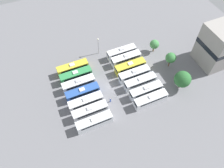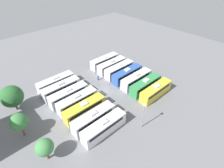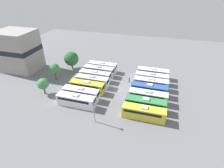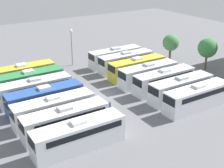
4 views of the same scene
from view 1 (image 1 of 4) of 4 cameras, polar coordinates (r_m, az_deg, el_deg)
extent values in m
plane|color=slate|center=(70.20, -0.66, -0.56)|extent=(118.56, 118.56, 0.00)
cube|color=gold|center=(73.89, -10.19, 4.10)|extent=(2.60, 10.38, 3.17)
cube|color=black|center=(73.24, -10.10, 4.61)|extent=(2.64, 8.82, 0.70)
cube|color=black|center=(72.93, -14.14, 3.23)|extent=(2.29, 0.08, 1.11)
cube|color=white|center=(72.57, -10.39, 4.99)|extent=(1.20, 1.60, 0.35)
cube|color=#338C4C|center=(71.69, -9.38, 2.17)|extent=(2.60, 10.38, 3.17)
cube|color=black|center=(71.03, -9.28, 2.67)|extent=(2.64, 8.82, 0.70)
cube|color=black|center=(70.70, -13.43, 1.25)|extent=(2.29, 0.08, 1.11)
cube|color=white|center=(70.33, -9.57, 3.05)|extent=(1.20, 1.60, 0.35)
cube|color=silver|center=(69.51, -8.69, -0.02)|extent=(2.60, 10.38, 3.17)
cube|color=black|center=(68.83, -8.57, 0.48)|extent=(2.64, 8.82, 0.70)
cube|color=black|center=(68.51, -12.86, -0.99)|extent=(2.29, 0.08, 1.11)
cube|color=#B2B2B7|center=(68.11, -8.87, 0.85)|extent=(1.20, 1.60, 0.35)
cube|color=#2D56A8|center=(67.45, -7.68, -2.27)|extent=(2.60, 10.38, 3.17)
cube|color=black|center=(66.75, -7.56, -1.78)|extent=(2.64, 8.82, 0.70)
cube|color=black|center=(66.42, -11.97, -3.32)|extent=(2.29, 0.08, 1.11)
cube|color=white|center=(66.01, -7.85, -1.43)|extent=(1.20, 1.60, 0.35)
cube|color=white|center=(65.52, -6.84, -4.73)|extent=(2.60, 10.38, 3.17)
cube|color=black|center=(64.80, -6.70, -4.24)|extent=(2.64, 8.82, 0.70)
cube|color=black|center=(64.48, -11.26, -5.84)|extent=(2.29, 0.08, 1.11)
cube|color=silver|center=(64.03, -6.99, -3.91)|extent=(1.20, 1.60, 0.35)
cube|color=silver|center=(63.84, -5.74, -7.11)|extent=(2.60, 10.38, 3.17)
cube|color=black|center=(63.09, -5.58, -6.64)|extent=(2.64, 8.82, 0.70)
cube|color=black|center=(62.76, -10.28, -8.31)|extent=(2.29, 0.08, 1.11)
cube|color=#B2B2B7|center=(62.31, -5.87, -6.33)|extent=(1.20, 1.60, 0.35)
cube|color=silver|center=(62.16, -4.64, -9.87)|extent=(2.60, 10.38, 3.17)
cube|color=black|center=(61.40, -4.47, -9.42)|extent=(2.64, 8.82, 0.70)
cube|color=black|center=(61.06, -9.32, -11.16)|extent=(2.29, 0.08, 1.11)
cube|color=white|center=(60.59, -4.75, -9.14)|extent=(1.20, 1.60, 0.35)
cube|color=silver|center=(77.57, 2.50, 8.20)|extent=(2.60, 10.38, 3.17)
cube|color=black|center=(77.02, 2.70, 8.71)|extent=(2.64, 8.82, 0.70)
cube|color=black|center=(75.44, -1.07, 7.54)|extent=(2.29, 0.08, 1.11)
cube|color=#B2B2B7|center=(76.32, 2.55, 9.12)|extent=(1.20, 1.60, 0.35)
cube|color=white|center=(75.58, 3.67, 6.54)|extent=(2.60, 10.38, 3.17)
cube|color=black|center=(75.01, 3.88, 7.05)|extent=(2.64, 8.82, 0.70)
cube|color=black|center=(73.38, 0.04, 5.82)|extent=(2.29, 0.08, 1.11)
cube|color=#B2B2B7|center=(74.29, 3.74, 7.45)|extent=(1.20, 1.60, 0.35)
cube|color=gold|center=(73.32, 4.76, 4.47)|extent=(2.60, 10.38, 3.17)
cube|color=black|center=(72.74, 4.99, 4.98)|extent=(2.64, 8.82, 0.70)
cube|color=black|center=(71.08, 1.06, 3.67)|extent=(2.29, 0.08, 1.11)
cube|color=white|center=(71.99, 4.85, 5.38)|extent=(1.20, 1.60, 0.35)
cube|color=silver|center=(71.38, 5.79, 2.48)|extent=(2.60, 10.38, 3.17)
cube|color=black|center=(70.78, 6.04, 2.99)|extent=(2.64, 8.82, 0.70)
cube|color=black|center=(69.09, 2.03, 1.59)|extent=(2.29, 0.08, 1.11)
cube|color=#B2B2B7|center=(70.02, 5.91, 3.37)|extent=(1.20, 1.60, 0.35)
cube|color=silver|center=(69.74, 7.35, 0.50)|extent=(2.60, 10.38, 3.17)
cube|color=black|center=(69.13, 7.62, 1.00)|extent=(2.64, 8.82, 0.70)
cube|color=black|center=(67.37, 3.55, -0.48)|extent=(2.29, 0.08, 1.11)
cube|color=silver|center=(68.34, 7.51, 1.37)|extent=(1.20, 1.60, 0.35)
cube|color=silver|center=(68.03, 8.80, -1.79)|extent=(2.60, 10.38, 3.17)
cube|color=black|center=(67.40, 9.09, -1.30)|extent=(2.64, 8.82, 0.70)
cube|color=black|center=(65.59, 4.95, -2.88)|extent=(2.29, 0.08, 1.11)
cube|color=#B2B2B7|center=(66.59, 8.99, -0.95)|extent=(1.20, 1.60, 0.35)
cube|color=silver|center=(66.52, 10.04, -4.06)|extent=(2.60, 10.38, 3.17)
cube|color=black|center=(65.87, 10.34, -3.57)|extent=(2.64, 8.82, 0.70)
cube|color=black|center=(64.04, 6.14, -5.26)|extent=(2.29, 0.08, 1.11)
cube|color=silver|center=(65.05, 10.26, -3.24)|extent=(1.20, 1.60, 0.35)
cylinder|color=navy|center=(66.33, -0.44, -4.27)|extent=(0.36, 0.36, 1.58)
sphere|color=tan|center=(65.56, -0.44, -3.85)|extent=(0.24, 0.24, 0.24)
cylinder|color=gray|center=(77.36, -3.59, 9.73)|extent=(0.20, 0.20, 6.49)
sphere|color=#EAE5C6|center=(75.01, -3.72, 11.59)|extent=(0.60, 0.60, 0.60)
cylinder|color=brown|center=(80.80, 10.77, 9.00)|extent=(0.46, 0.46, 2.25)
sphere|color=#428447|center=(79.24, 11.03, 10.15)|extent=(3.27, 3.27, 3.27)
cylinder|color=brown|center=(76.85, 14.69, 5.30)|extent=(0.38, 0.38, 2.88)
sphere|color=#387A3D|center=(74.94, 15.11, 6.63)|extent=(3.51, 3.51, 3.51)
cylinder|color=brown|center=(72.39, 17.36, -0.21)|extent=(0.54, 0.54, 2.26)
sphere|color=#28602D|center=(70.12, 17.94, 1.19)|extent=(5.21, 5.21, 5.21)
cube|color=gray|center=(80.60, 26.66, 9.11)|extent=(10.36, 12.47, 14.21)
cube|color=black|center=(80.16, 26.85, 9.47)|extent=(10.42, 12.53, 1.71)
camera|label=2|loc=(82.07, 8.12, 34.71)|focal=28.00mm
camera|label=3|loc=(85.84, -22.37, 32.24)|focal=28.00mm
camera|label=4|loc=(38.02, -11.00, -38.42)|focal=50.00mm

